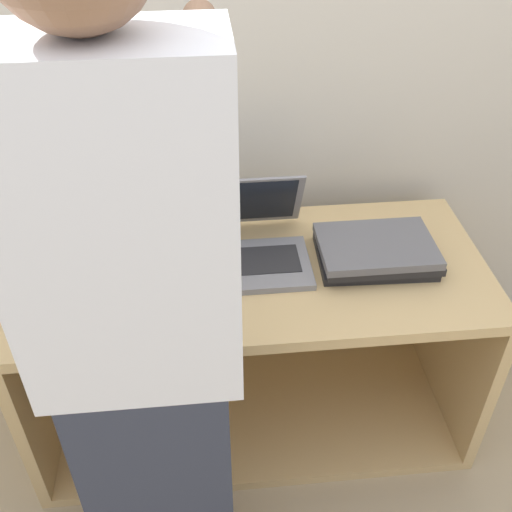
{
  "coord_description": "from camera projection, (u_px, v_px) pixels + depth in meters",
  "views": [
    {
      "loc": [
        -0.13,
        -1.06,
        1.8
      ],
      "look_at": [
        0.0,
        0.22,
        0.79
      ],
      "focal_mm": 42.0,
      "sensor_mm": 36.0,
      "label": 1
    }
  ],
  "objects": [
    {
      "name": "ground_plane",
      "position": [
        263.0,
        488.0,
        1.96
      ],
      "size": [
        12.0,
        12.0,
        0.0
      ],
      "primitive_type": "plane",
      "color": "tan"
    },
    {
      "name": "wall_back",
      "position": [
        239.0,
        44.0,
        1.79
      ],
      "size": [
        8.0,
        0.05,
        2.4
      ],
      "color": "beige",
      "rests_on": "ground_plane"
    },
    {
      "name": "cart",
      "position": [
        251.0,
        331.0,
        2.05
      ],
      "size": [
        1.41,
        0.63,
        0.67
      ],
      "color": "tan",
      "rests_on": "ground_plane"
    },
    {
      "name": "laptop_open",
      "position": [
        251.0,
        244.0,
        1.8
      ],
      "size": [
        0.34,
        0.35,
        0.24
      ],
      "color": "gray",
      "rests_on": "cart"
    },
    {
      "name": "laptop_stack_left",
      "position": [
        124.0,
        253.0,
        1.71
      ],
      "size": [
        0.36,
        0.26,
        0.17
      ],
      "color": "slate",
      "rests_on": "cart"
    },
    {
      "name": "laptop_stack_right",
      "position": [
        376.0,
        251.0,
        1.79
      ],
      "size": [
        0.35,
        0.26,
        0.07
      ],
      "color": "#232326",
      "rests_on": "cart"
    },
    {
      "name": "person",
      "position": [
        141.0,
        353.0,
        1.21
      ],
      "size": [
        0.4,
        0.54,
        1.77
      ],
      "color": "#2D3342",
      "rests_on": "ground_plane"
    }
  ]
}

